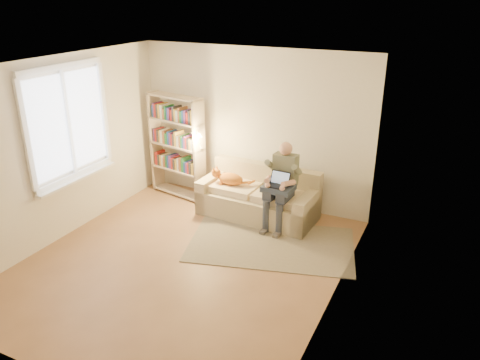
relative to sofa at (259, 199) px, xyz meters
The scene contains 14 objects.
floor 1.79m from the sofa, 100.90° to the right, with size 4.50×4.50×0.00m, color brown.
ceiling 2.91m from the sofa, 100.90° to the right, with size 4.00×4.50×0.02m, color white.
wall_left 3.08m from the sofa, 143.31° to the right, with size 0.02×4.50×2.60m, color silver.
wall_right 2.61m from the sofa, 46.26° to the right, with size 0.02×4.50×2.60m, color silver.
wall_back 1.18m from the sofa, 123.28° to the left, with size 4.00×0.02×2.60m, color silver.
wall_front 4.13m from the sofa, 94.80° to the right, with size 4.00×0.02×2.60m, color silver.
window 2.96m from the sofa, 145.99° to the right, with size 0.12×1.52×1.69m.
sofa is the anchor object (origin of this frame).
person 0.66m from the sofa, 20.31° to the right, with size 0.38×0.59×1.32m.
cat 0.57m from the sofa, 167.67° to the right, with size 0.65×0.24×0.24m.
blanket 0.62m from the sofa, 35.60° to the right, with size 0.45×0.36×0.08m, color #2A364A.
laptop 0.67m from the sofa, 34.60° to the right, with size 0.31×0.27×0.25m.
bookshelf 1.76m from the sofa, behind, with size 1.18×0.54×1.80m.
rug 1.00m from the sofa, 55.35° to the right, with size 2.33×1.38×0.01m, color gray.
Camera 1 is at (3.03, -4.54, 3.41)m, focal length 35.00 mm.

